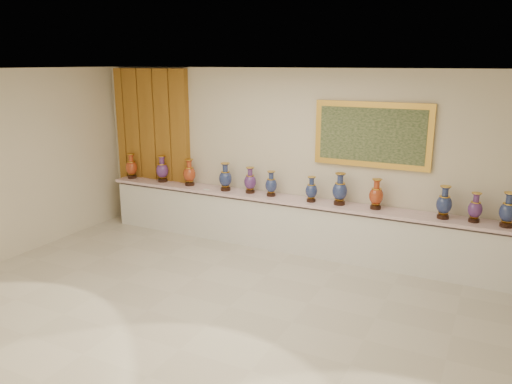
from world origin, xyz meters
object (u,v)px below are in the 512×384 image
vase_0 (131,167)px  vase_1 (162,170)px  counter (296,226)px  vase_2 (189,174)px

vase_0 → vase_1: 0.71m
counter → vase_0: 3.50m
counter → vase_0: (-3.43, -0.02, 0.68)m
vase_1 → vase_2: (0.62, -0.01, -0.00)m
vase_2 → counter: bearing=0.1°
vase_2 → vase_0: bearing=-179.3°
counter → vase_2: (-2.10, -0.00, 0.68)m
vase_2 → vase_1: bearing=178.6°
counter → vase_0: bearing=-179.7°
counter → vase_1: size_ratio=14.72×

